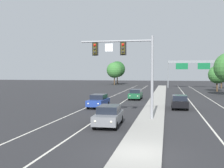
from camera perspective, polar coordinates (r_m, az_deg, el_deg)
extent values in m
plane|color=#28282B|center=(14.49, 5.43, -14.40)|extent=(260.00, 260.00, 0.00)
cube|color=#9E9B93|center=(32.09, 8.73, -4.99)|extent=(2.40, 110.00, 0.15)
cube|color=silver|center=(39.50, 2.35, -3.68)|extent=(0.14, 100.00, 0.01)
cube|color=silver|center=(39.16, 16.10, -3.83)|extent=(0.14, 100.00, 0.01)
cube|color=silver|center=(40.14, -2.32, -3.58)|extent=(0.14, 100.00, 0.01)
cube|color=silver|center=(39.58, 20.87, -3.83)|extent=(0.14, 100.00, 0.01)
cylinder|color=gray|center=(24.11, 8.29, 1.34)|extent=(0.24, 0.24, 7.20)
cylinder|color=gray|center=(24.63, 0.84, 8.84)|extent=(6.36, 0.16, 0.16)
cube|color=black|center=(24.50, 2.33, 7.35)|extent=(0.56, 0.06, 1.20)
cube|color=#38330F|center=(24.46, 2.32, 7.36)|extent=(0.32, 0.32, 1.00)
sphere|color=red|center=(24.32, 2.25, 8.14)|extent=(0.22, 0.22, 0.22)
sphere|color=#282828|center=(24.29, 2.25, 7.39)|extent=(0.22, 0.22, 0.22)
sphere|color=#282828|center=(24.27, 2.25, 6.64)|extent=(0.22, 0.22, 0.22)
cube|color=black|center=(25.02, -3.48, 7.24)|extent=(0.56, 0.06, 1.20)
cube|color=#38330F|center=(24.99, -3.50, 7.25)|extent=(0.32, 0.32, 1.00)
sphere|color=red|center=(24.85, -3.61, 8.02)|extent=(0.22, 0.22, 0.22)
sphere|color=#282828|center=(24.82, -3.60, 7.28)|extent=(0.22, 0.22, 0.22)
sphere|color=#282828|center=(24.80, -3.60, 6.55)|extent=(0.22, 0.22, 0.22)
cube|color=white|center=(24.68, -0.63, 7.55)|extent=(0.70, 0.04, 0.70)
cube|color=slate|center=(21.68, -0.70, -6.93)|extent=(1.93, 4.45, 0.70)
cube|color=black|center=(21.81, -0.60, -5.20)|extent=(1.65, 2.42, 0.56)
sphere|color=#EAE5C6|center=(19.46, -0.18, -7.85)|extent=(0.18, 0.18, 0.18)
sphere|color=#EAE5C6|center=(19.69, -3.51, -7.74)|extent=(0.18, 0.18, 0.18)
cylinder|color=black|center=(20.16, 0.79, -8.65)|extent=(0.24, 0.65, 0.64)
cylinder|color=black|center=(20.46, -3.69, -8.49)|extent=(0.24, 0.65, 0.64)
cylinder|color=black|center=(23.08, 1.94, -7.24)|extent=(0.24, 0.65, 0.64)
cylinder|color=black|center=(23.34, -1.99, -7.13)|extent=(0.24, 0.65, 0.64)
cube|color=navy|center=(32.82, -2.84, -3.75)|extent=(1.90, 4.44, 0.70)
cube|color=black|center=(32.97, -2.74, -2.62)|extent=(1.64, 2.41, 0.56)
sphere|color=#EAE5C6|center=(30.58, -2.88, -4.11)|extent=(0.18, 0.18, 0.18)
sphere|color=#EAE5C6|center=(30.90, -4.95, -4.05)|extent=(0.18, 0.18, 0.18)
cylinder|color=black|center=(31.22, -2.15, -4.72)|extent=(0.23, 0.64, 0.64)
cylinder|color=black|center=(31.66, -4.96, -4.62)|extent=(0.23, 0.64, 0.64)
cylinder|color=black|center=(34.11, -0.87, -4.11)|extent=(0.23, 0.64, 0.64)
cylinder|color=black|center=(34.51, -3.46, -4.04)|extent=(0.23, 0.64, 0.64)
cube|color=#195633|center=(42.88, 4.89, -2.31)|extent=(1.83, 4.41, 0.70)
cube|color=black|center=(43.06, 4.92, -1.46)|extent=(1.60, 2.39, 0.56)
sphere|color=#EAE5C6|center=(40.66, 5.33, -2.50)|extent=(0.18, 0.18, 0.18)
sphere|color=#EAE5C6|center=(40.80, 3.72, -2.48)|extent=(0.18, 0.18, 0.18)
cylinder|color=black|center=(41.34, 5.74, -2.98)|extent=(0.22, 0.64, 0.64)
cylinder|color=black|center=(41.54, 3.54, -2.95)|extent=(0.22, 0.64, 0.64)
cylinder|color=black|center=(44.32, 6.14, -2.62)|extent=(0.22, 0.64, 0.64)
cylinder|color=black|center=(44.50, 4.09, -2.59)|extent=(0.22, 0.64, 0.64)
cube|color=black|center=(32.84, 13.78, -3.82)|extent=(1.82, 4.41, 0.70)
cube|color=black|center=(32.56, 13.81, -2.76)|extent=(1.59, 2.38, 0.56)
sphere|color=#EAE5C6|center=(34.99, 12.70, -3.35)|extent=(0.18, 0.18, 0.18)
sphere|color=#EAE5C6|center=(35.03, 14.59, -3.36)|extent=(0.18, 0.18, 0.18)
cylinder|color=black|center=(34.35, 12.34, -4.12)|extent=(0.22, 0.64, 0.64)
cylinder|color=black|center=(34.41, 15.01, -4.13)|extent=(0.22, 0.64, 0.64)
cylinder|color=black|center=(31.37, 12.42, -4.74)|extent=(0.22, 0.64, 0.64)
cylinder|color=black|center=(31.44, 15.35, -4.75)|extent=(0.22, 0.64, 0.64)
cylinder|color=gray|center=(77.32, 11.52, 2.02)|extent=(0.28, 0.28, 7.50)
cylinder|color=gray|center=(78.45, 21.07, 1.92)|extent=(0.28, 0.28, 7.50)
cube|color=gray|center=(77.67, 16.36, 4.45)|extent=(13.00, 0.36, 0.70)
cube|color=#0F6033|center=(77.23, 14.24, 3.59)|extent=(3.20, 0.08, 1.70)
cube|color=#0F6033|center=(77.74, 18.47, 3.53)|extent=(3.20, 0.08, 1.70)
cylinder|color=#4C3823|center=(78.68, 21.66, -0.15)|extent=(0.36, 0.36, 1.85)
sphere|color=#1E4C28|center=(78.62, 21.69, 1.50)|extent=(3.37, 3.37, 3.37)
cylinder|color=#4C3823|center=(99.11, 1.09, 0.87)|extent=(0.36, 0.36, 3.11)
sphere|color=#235623|center=(99.09, 1.10, 3.08)|extent=(5.68, 5.68, 5.68)
cylinder|color=#4C3823|center=(93.23, 0.50, 0.71)|extent=(0.36, 0.36, 2.89)
sphere|color=#387533|center=(93.19, 0.50, 2.89)|extent=(5.28, 5.28, 5.28)
cylinder|color=#4C3823|center=(64.98, 20.89, -0.50)|extent=(0.36, 0.36, 2.16)
sphere|color=#387533|center=(64.91, 20.93, 1.84)|extent=(3.94, 3.94, 3.94)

